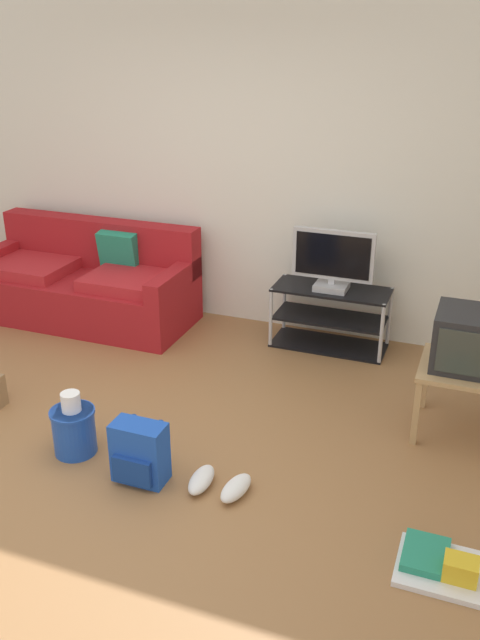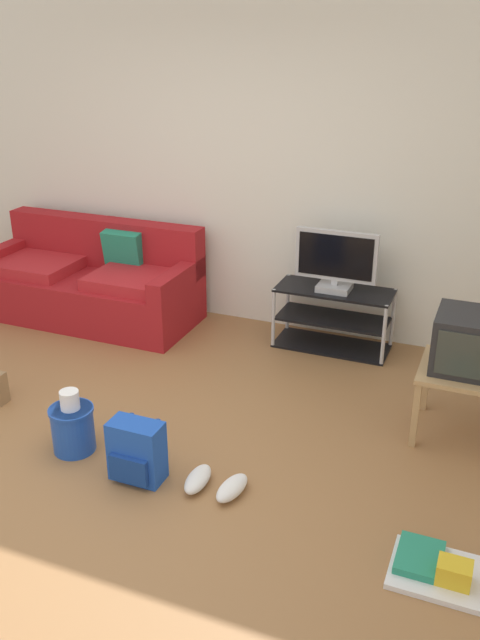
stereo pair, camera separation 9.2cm
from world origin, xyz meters
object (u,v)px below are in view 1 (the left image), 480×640
crt_tv (469,340)px  cleaning_bucket (74,428)px  sneakers_pair (218,484)px  floor_tray (442,565)px  flat_tv (333,261)px  side_table (463,377)px  backpack (140,453)px  tv_stand (330,318)px  couch (88,284)px

crt_tv → cleaning_bucket: 2.50m
sneakers_pair → floor_tray: bearing=-8.7°
flat_tv → floor_tray: flat_tv is taller
floor_tray → side_table: bearing=91.8°
flat_tv → floor_tray: bearing=-63.4°
flat_tv → floor_tray: size_ratio=1.47×
sneakers_pair → floor_tray: floor_tray is taller
cleaning_bucket → side_table: bearing=26.3°
flat_tv → crt_tv: size_ratio=1.51×
flat_tv → side_table: bearing=-40.8°
side_table → floor_tray: bearing=-88.2°
flat_tv → backpack: size_ratio=1.75×
tv_stand → floor_tray: 2.55m
flat_tv → backpack: (-0.59, -2.12, -0.57)m
side_table → backpack: bearing=-144.7°
tv_stand → floor_tray: tv_stand is taller
backpack → cleaning_bucket: cleaning_bucket is taller
crt_tv → sneakers_pair: 1.77m
flat_tv → couch: bearing=-175.8°
cleaning_bucket → floor_tray: (2.23, -0.23, -0.13)m
couch → sneakers_pair: size_ratio=5.37×
couch → crt_tv: size_ratio=4.48×
backpack → sneakers_pair: bearing=-9.3°
couch → tv_stand: (2.18, 0.18, -0.07)m
side_table → flat_tv: bearing=139.2°
crt_tv → floor_tray: crt_tv is taller
couch → side_table: 3.36m
crt_tv → side_table: bearing=-90.0°
side_table → crt_tv: crt_tv is taller
side_table → cleaning_bucket: side_table is taller
side_table → sneakers_pair: 1.69m
tv_stand → backpack: tv_stand is taller
floor_tray → tv_stand: bearing=116.4°
backpack → side_table: bearing=18.2°
crt_tv → floor_tray: size_ratio=0.98×
tv_stand → cleaning_bucket: bearing=-118.4°
side_table → tv_stand: bearing=138.6°
side_table → cleaning_bucket: size_ratio=1.31×
backpack → crt_tv: bearing=18.5°
backpack → floor_tray: backpack is taller
side_table → floor_tray: (0.04, -1.31, -0.36)m
side_table → sneakers_pair: bearing=-137.2°
couch → floor_tray: size_ratio=4.38×
flat_tv → crt_tv: bearing=-40.3°
couch → backpack: size_ratio=5.22×
tv_stand → sneakers_pair: size_ratio=2.58×
backpack → cleaning_bucket: 0.52m
sneakers_pair → cleaning_bucket: bearing=177.6°
sneakers_pair → crt_tv: bearing=43.2°
backpack → floor_tray: bearing=-21.4°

